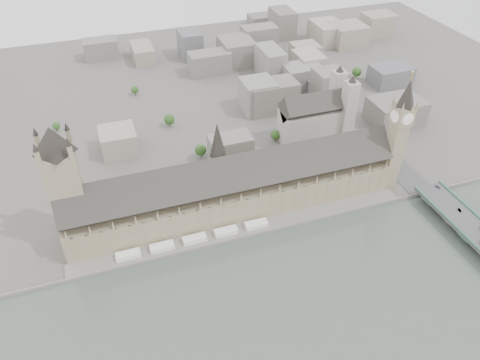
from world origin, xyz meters
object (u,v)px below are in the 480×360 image
object	(u,v)px
westminster_abbey	(317,117)
car_silver	(460,210)
elizabeth_tower	(399,128)
victoria_tower	(64,182)
palace_of_westminster	(233,188)
car_approach	(438,187)

from	to	relation	value
westminster_abbey	car_silver	distance (m)	156.46
elizabeth_tower	westminster_abbey	size ratio (longest dim) A/B	1.58
victoria_tower	westminster_abbey	distance (m)	244.79
palace_of_westminster	car_approach	size ratio (longest dim) A/B	58.06
palace_of_westminster	car_approach	distance (m)	173.23
elizabeth_tower	car_approach	bearing A→B (deg)	-44.20
palace_of_westminster	elizabeth_tower	distance (m)	142.94
victoria_tower	car_silver	size ratio (longest dim) A/B	25.33
palace_of_westminster	westminster_abbey	xyz separation A→B (m)	(110.92, 75.30, 2.38)
palace_of_westminster	victoria_tower	size ratio (longest dim) A/B	2.65
elizabeth_tower	car_approach	size ratio (longest dim) A/B	23.55
car_silver	palace_of_westminster	bearing A→B (deg)	170.17
elizabeth_tower	car_approach	xyz separation A→B (m)	(29.94, -29.12, -47.17)
car_silver	westminster_abbey	bearing A→B (deg)	123.73
westminster_abbey	car_approach	bearing A→B (deg)	-63.85
elizabeth_tower	car_approach	world-z (taller)	elizabeth_tower
westminster_abbey	car_approach	world-z (taller)	westminster_abbey
westminster_abbey	car_silver	xyz separation A→B (m)	(54.25, -146.07, -14.18)
elizabeth_tower	westminster_abbey	xyz separation A→B (m)	(-27.08, 87.00, -33.01)
elizabeth_tower	car_silver	xyz separation A→B (m)	(27.17, -59.07, -47.19)
car_silver	car_approach	size ratio (longest dim) A/B	0.87
palace_of_westminster	car_approach	xyz separation A→B (m)	(167.94, -40.82, -11.79)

